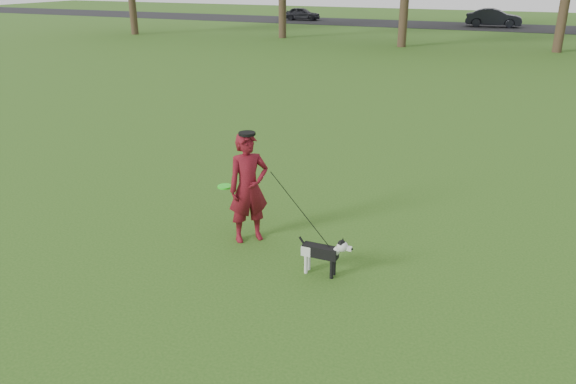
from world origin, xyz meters
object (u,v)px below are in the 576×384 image
at_px(man, 248,188).
at_px(car_mid, 494,18).
at_px(car_left, 302,14).
at_px(dog, 324,251).

xyz_separation_m(man, car_mid, (0.42, 39.62, -0.19)).
distance_m(man, car_left, 42.45).
height_order(man, car_mid, man).
height_order(man, car_left, man).
relative_size(dog, car_left, 0.25).
distance_m(car_left, car_mid, 15.67).
bearing_deg(car_mid, man, 175.75).
xyz_separation_m(car_left, car_mid, (15.67, 0.00, 0.13)).
height_order(man, dog, man).
bearing_deg(car_left, dog, -163.34).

